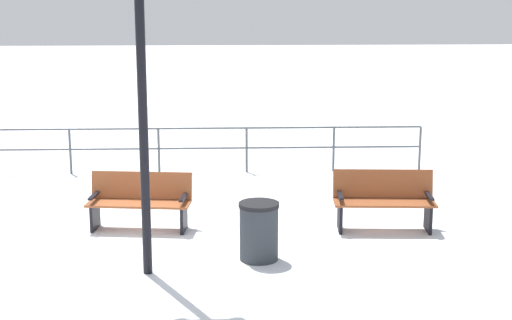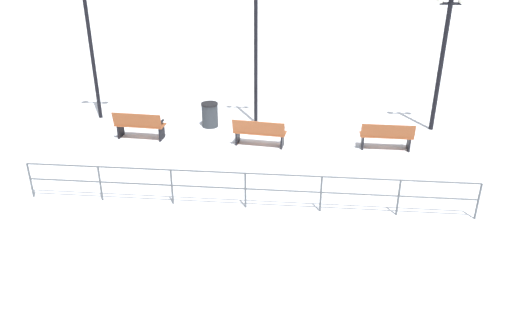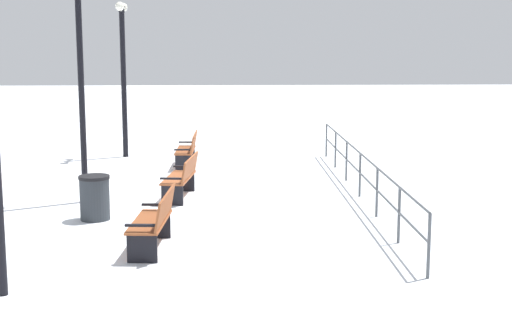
{
  "view_description": "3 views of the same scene",
  "coord_description": "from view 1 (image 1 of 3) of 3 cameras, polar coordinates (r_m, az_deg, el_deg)",
  "views": [
    {
      "loc": [
        12.0,
        1.41,
        3.87
      ],
      "look_at": [
        -2.39,
        1.99,
        0.62
      ],
      "focal_mm": 54.25,
      "sensor_mm": 36.0,
      "label": 1
    },
    {
      "loc": [
        -14.81,
        -1.33,
        6.46
      ],
      "look_at": [
        -3.09,
        -0.18,
        0.9
      ],
      "focal_mm": 35.37,
      "sensor_mm": 36.0,
      "label": 2
    },
    {
      "loc": [
        -1.16,
        15.51,
        3.37
      ],
      "look_at": [
        -1.72,
        0.09,
        0.84
      ],
      "focal_mm": 51.34,
      "sensor_mm": 36.0,
      "label": 3
    }
  ],
  "objects": [
    {
      "name": "ground_plane",
      "position": [
        12.68,
        -8.6,
        -5.18
      ],
      "size": [
        80.0,
        80.0,
        0.0
      ],
      "primitive_type": "plane",
      "color": "white",
      "rests_on": "ground"
    },
    {
      "name": "bench_third",
      "position": [
        12.66,
        9.4,
        -2.92
      ],
      "size": [
        0.67,
        1.65,
        0.95
      ],
      "rotation": [
        0.0,
        0.0,
        -0.06
      ],
      "color": "brown",
      "rests_on": "ground"
    },
    {
      "name": "bench_second",
      "position": [
        12.67,
        -8.56,
        -2.98
      ],
      "size": [
        0.74,
        1.71,
        0.91
      ],
      "rotation": [
        0.0,
        0.0,
        -0.11
      ],
      "color": "brown",
      "rests_on": "ground"
    },
    {
      "name": "trash_bin",
      "position": [
        11.14,
        0.22,
        -5.26
      ],
      "size": [
        0.58,
        0.58,
        0.85
      ],
      "color": "#2D3338",
      "rests_on": "ground"
    },
    {
      "name": "waterfront_railing",
      "position": [
        16.35,
        -7.19,
        1.29
      ],
      "size": [
        0.05,
        11.15,
        0.97
      ],
      "color": "#4C5156",
      "rests_on": "ground"
    },
    {
      "name": "lamppost_middle",
      "position": [
        10.2,
        -8.48,
        7.5
      ],
      "size": [
        0.23,
        0.89,
        4.68
      ],
      "color": "black",
      "rests_on": "ground"
    }
  ]
}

